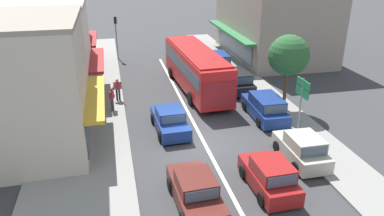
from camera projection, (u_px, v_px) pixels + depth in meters
name	position (u px, v px, depth m)	size (l,w,h in m)	color
ground_plane	(204.00, 142.00, 21.68)	(140.00, 140.00, 0.00)	#353538
lane_centre_line	(189.00, 114.00, 25.26)	(0.20, 28.00, 0.01)	silver
sidewalk_left	(86.00, 110.00, 25.68)	(5.20, 44.00, 0.14)	gray
kerb_right	(264.00, 96.00, 28.28)	(2.80, 44.00, 0.12)	gray
shopfront_corner_near	(9.00, 88.00, 19.55)	(8.74, 7.59, 7.24)	beige
shopfront_mid_block	(34.00, 53.00, 26.54)	(8.71, 7.19, 6.99)	silver
shopfront_far_end	(47.00, 28.00, 33.08)	(7.47, 7.06, 7.70)	beige
building_right_far	(273.00, 16.00, 37.60)	(9.27, 13.10, 8.11)	gray
city_bus	(196.00, 67.00, 28.95)	(3.15, 10.97, 3.23)	red
hatchback_behind_bus_near	(270.00, 176.00, 17.11)	(1.89, 3.74, 1.54)	maroon
sedan_adjacent_lane_trail	(195.00, 192.00, 16.11)	(2.04, 4.27, 1.47)	#561E19
sedan_queue_gap_filler	(170.00, 120.00, 22.77)	(2.04, 4.28, 1.47)	navy
parked_hatchback_kerb_front	(302.00, 149.00, 19.43)	(1.83, 3.71, 1.54)	#B7B29E
parked_wagon_kerb_second	(265.00, 107.00, 24.45)	(1.99, 4.53, 1.58)	navy
parked_wagon_kerb_third	(236.00, 81.00, 29.38)	(2.04, 4.55, 1.58)	black
parked_wagon_kerb_rear	(217.00, 62.00, 34.32)	(2.01, 4.54, 1.58)	navy
traffic_light_downstreet	(116.00, 30.00, 36.96)	(0.33, 0.24, 4.20)	gray
directional_road_sign	(302.00, 93.00, 21.30)	(0.10, 1.40, 3.60)	gray
street_tree_right	(289.00, 56.00, 24.40)	(2.69, 2.69, 5.24)	brown
pedestrian_with_handbag_near	(117.00, 88.00, 26.88)	(0.65, 0.27, 1.63)	#232838
pedestrian_browsing_midblock	(112.00, 98.00, 25.18)	(0.36, 0.66, 1.63)	#333338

